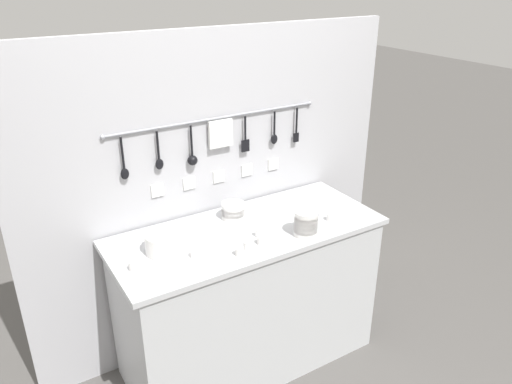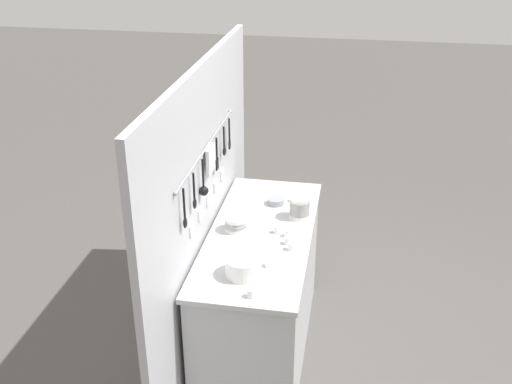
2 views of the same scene
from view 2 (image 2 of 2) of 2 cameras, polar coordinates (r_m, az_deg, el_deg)
The scene contains 14 objects.
ground_plane at distance 4.17m, azimuth 0.41°, elevation -14.56°, with size 20.00×20.00×0.00m, color #514F4C.
counter at distance 3.89m, azimuth 0.43°, elevation -9.55°, with size 1.49×0.62×0.89m.
back_wall at distance 3.68m, azimuth -4.87°, elevation -2.50°, with size 2.29×0.09×1.91m.
bowl_stack_tall_left at distance 3.79m, azimuth 4.17°, elevation -1.47°, with size 0.13×0.13×0.14m.
bowl_stack_short_front at distance 3.65m, azimuth -1.97°, elevation -3.00°, with size 0.13×0.13×0.09m.
plate_stack at distance 3.23m, azimuth -1.23°, elevation -7.11°, with size 0.19×0.19×0.10m.
steel_mixing_bowl at distance 3.97m, azimuth 1.91°, elevation -0.87°, with size 0.11×0.11×0.04m.
cup_by_caddy at distance 3.08m, azimuth -0.49°, elevation -9.61°, with size 0.04×0.04×0.04m.
cup_front_left at distance 3.47m, azimuth 3.35°, elevation -5.18°, with size 0.04×0.04×0.04m.
cup_centre at distance 3.60m, azimuth 3.07°, elevation -3.92°, with size 0.04×0.04×0.04m.
cup_beside_plates at distance 3.32m, azimuth 1.22°, elevation -6.77°, with size 0.04×0.04×0.04m.
cup_edge_far at distance 3.52m, azimuth 3.06°, elevation -4.63°, with size 0.04×0.04×0.04m.
cup_edge_near at distance 3.64m, azimuth 1.99°, elevation -3.56°, with size 0.04×0.04×0.04m.
cup_back_left at distance 4.01m, azimuth 3.66°, elevation -0.59°, with size 0.04×0.04×0.04m.
Camera 2 is at (-3.11, -0.52, 2.72)m, focal length 42.00 mm.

